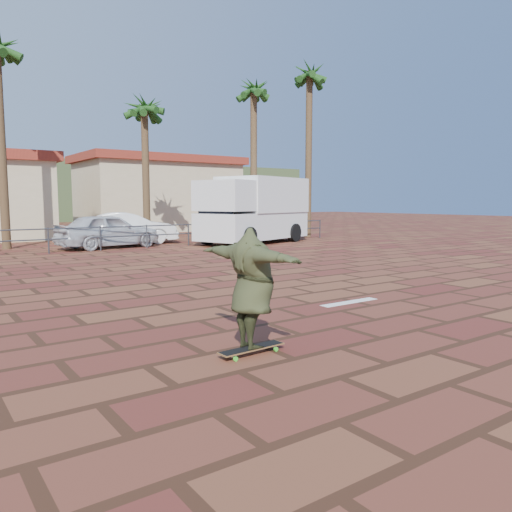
# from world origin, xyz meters

# --- Properties ---
(ground) EXTENTS (120.00, 120.00, 0.00)m
(ground) POSITION_xyz_m (0.00, 0.00, 0.00)
(ground) COLOR brown
(ground) RESTS_ON ground
(paint_stripe) EXTENTS (1.40, 0.22, 0.01)m
(paint_stripe) POSITION_xyz_m (0.70, -1.20, 0.00)
(paint_stripe) COLOR white
(paint_stripe) RESTS_ON ground
(guardrail) EXTENTS (24.06, 0.06, 1.00)m
(guardrail) POSITION_xyz_m (0.00, 12.00, 0.68)
(guardrail) COLOR #47494F
(guardrail) RESTS_ON ground
(palm_center) EXTENTS (2.40, 2.40, 7.75)m
(palm_center) POSITION_xyz_m (3.50, 15.50, 6.36)
(palm_center) COLOR brown
(palm_center) RESTS_ON ground
(palm_right) EXTENTS (2.40, 2.40, 9.05)m
(palm_right) POSITION_xyz_m (9.00, 14.00, 7.58)
(palm_right) COLOR brown
(palm_right) RESTS_ON ground
(palm_far_right) EXTENTS (2.40, 2.40, 10.05)m
(palm_far_right) POSITION_xyz_m (12.00, 13.00, 8.51)
(palm_far_right) COLOR brown
(palm_far_right) RESTS_ON ground
(building_east) EXTENTS (10.60, 6.60, 5.00)m
(building_east) POSITION_xyz_m (8.00, 24.00, 2.54)
(building_east) COLOR beige
(building_east) RESTS_ON ground
(longboard) EXTENTS (0.98, 0.26, 0.10)m
(longboard) POSITION_xyz_m (-2.83, -2.86, 0.08)
(longboard) COLOR olive
(longboard) RESTS_ON ground
(skateboarder) EXTENTS (0.66, 1.98, 1.58)m
(skateboarder) POSITION_xyz_m (-2.83, -2.86, 0.89)
(skateboarder) COLOR #33381E
(skateboarder) RESTS_ON longboard
(campervan) EXTENTS (6.54, 4.37, 3.14)m
(campervan) POSITION_xyz_m (7.30, 11.52, 1.65)
(campervan) COLOR silver
(campervan) RESTS_ON ground
(car_silver) EXTENTS (4.58, 2.39, 1.49)m
(car_silver) POSITION_xyz_m (0.66, 13.00, 0.74)
(car_silver) COLOR silver
(car_silver) RESTS_ON ground
(car_white) EXTENTS (4.72, 2.56, 1.48)m
(car_white) POSITION_xyz_m (2.16, 14.54, 0.74)
(car_white) COLOR white
(car_white) RESTS_ON ground
(street_sign) EXTENTS (0.41, 0.10, 2.04)m
(street_sign) POSITION_xyz_m (8.65, 12.00, 1.43)
(street_sign) COLOR gray
(street_sign) RESTS_ON ground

